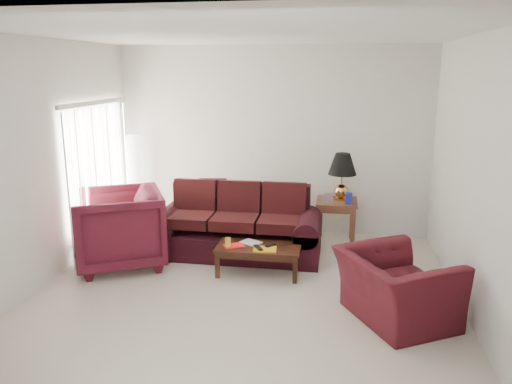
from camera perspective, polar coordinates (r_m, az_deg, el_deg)
floor at (r=6.13m, az=-1.32°, el=-11.47°), size 5.00×5.00×0.00m
blinds at (r=7.74m, az=-17.41°, el=1.70°), size 0.10×2.00×2.16m
sofa at (r=7.17m, az=-2.24°, el=-3.48°), size 2.46×1.19×0.98m
throw_pillow at (r=7.87m, az=-4.95°, el=0.04°), size 0.45×0.27×0.44m
end_table at (r=7.83m, az=9.12°, el=-3.33°), size 0.64×0.64×0.67m
table_lamp at (r=7.70m, az=9.79°, el=1.72°), size 0.47×0.47×0.72m
clock at (r=7.62m, az=8.23°, el=-0.60°), size 0.15×0.07×0.15m
blue_canister at (r=7.56m, az=10.54°, el=-0.72°), size 0.11×0.11×0.17m
picture_frame at (r=7.91m, az=8.40°, el=-0.08°), size 0.18×0.18×0.05m
floor_lamp at (r=8.42m, az=-13.60°, el=1.00°), size 0.28×0.28×1.62m
armchair_left at (r=7.02m, az=-15.45°, el=-4.03°), size 1.55×1.53×1.05m
armchair_right at (r=5.60m, az=15.72°, el=-10.48°), size 1.42×1.47×0.73m
coffee_table at (r=6.61m, az=0.29°, el=-7.75°), size 1.13×0.63×0.38m
magazine_red at (r=6.53m, az=-2.55°, el=-6.16°), size 0.31×0.28×0.01m
magazine_white at (r=6.65m, az=-0.58°, el=-5.78°), size 0.31×0.29×0.01m
magazine_orange at (r=6.41m, az=1.02°, el=-6.55°), size 0.30×0.23×0.02m
remote_a at (r=6.40m, az=0.25°, el=-6.37°), size 0.15×0.19×0.02m
remote_b at (r=6.49m, az=1.67°, el=-6.10°), size 0.13×0.15×0.02m
yellow_glass at (r=6.47m, az=-3.23°, el=-5.80°), size 0.09×0.09×0.13m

